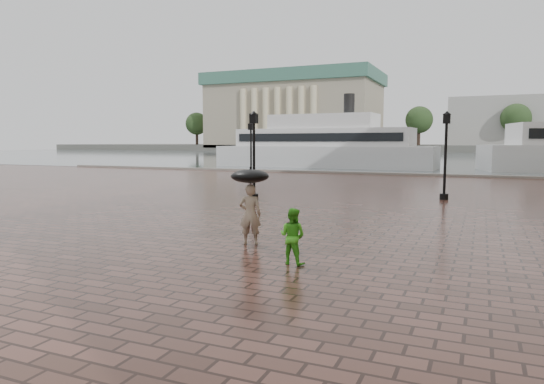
{
  "coord_description": "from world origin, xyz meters",
  "views": [
    {
      "loc": [
        4.73,
        -12.44,
        2.97
      ],
      "look_at": [
        -1.3,
        1.48,
        1.4
      ],
      "focal_mm": 32.0,
      "sensor_mm": 36.0,
      "label": 1
    }
  ],
  "objects_px": {
    "street_lamps": "(372,152)",
    "child_pedestrian": "(292,236)",
    "ferry_near": "(323,146)",
    "adult_pedestrian": "(250,214)"
  },
  "relations": [
    {
      "from": "street_lamps",
      "to": "adult_pedestrian",
      "type": "bearing_deg",
      "value": -89.55
    },
    {
      "from": "child_pedestrian",
      "to": "adult_pedestrian",
      "type": "bearing_deg",
      "value": -32.84
    },
    {
      "from": "street_lamps",
      "to": "child_pedestrian",
      "type": "bearing_deg",
      "value": -83.79
    },
    {
      "from": "adult_pedestrian",
      "to": "child_pedestrian",
      "type": "relative_size",
      "value": 1.28
    },
    {
      "from": "child_pedestrian",
      "to": "ferry_near",
      "type": "xyz_separation_m",
      "value": [
        -13.01,
        43.89,
        1.84
      ]
    },
    {
      "from": "adult_pedestrian",
      "to": "child_pedestrian",
      "type": "height_order",
      "value": "adult_pedestrian"
    },
    {
      "from": "street_lamps",
      "to": "child_pedestrian",
      "type": "relative_size",
      "value": 15.54
    },
    {
      "from": "street_lamps",
      "to": "child_pedestrian",
      "type": "xyz_separation_m",
      "value": [
        2.08,
        -19.1,
        -1.64
      ]
    },
    {
      "from": "adult_pedestrian",
      "to": "ferry_near",
      "type": "bearing_deg",
      "value": -92.85
    },
    {
      "from": "street_lamps",
      "to": "adult_pedestrian",
      "type": "height_order",
      "value": "street_lamps"
    }
  ]
}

